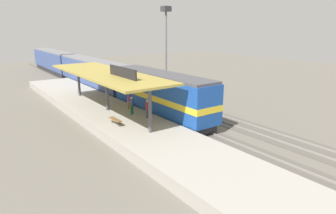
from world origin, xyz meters
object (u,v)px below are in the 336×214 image
at_px(passenger_carriage_rear, 54,61).
at_px(person_walking, 129,100).
at_px(passenger_carriage_front, 92,73).
at_px(person_waiting, 132,105).
at_px(locomotive, 161,94).
at_px(light_mast, 166,31).
at_px(person_boarding, 147,108).
at_px(platform_bench, 115,120).

height_order(passenger_carriage_rear, person_walking, passenger_carriage_rear).
bearing_deg(passenger_carriage_rear, person_walking, -94.10).
relative_size(passenger_carriage_front, person_waiting, 11.70).
bearing_deg(person_waiting, locomotive, 0.67).
distance_m(passenger_carriage_rear, person_waiting, 38.99).
xyz_separation_m(passenger_carriage_front, light_mast, (7.80, -8.03, 6.08)).
relative_size(locomotive, person_boarding, 8.44).
distance_m(passenger_carriage_front, person_walking, 16.41).
distance_m(light_mast, person_boarding, 17.19).
xyz_separation_m(passenger_carriage_front, person_waiting, (-3.35, -18.04, -0.46)).
bearing_deg(light_mast, passenger_carriage_front, 134.16).
relative_size(person_walking, person_boarding, 1.00).
xyz_separation_m(light_mast, person_walking, (-10.45, -8.16, -6.54)).
distance_m(light_mast, person_waiting, 16.35).
xyz_separation_m(passenger_carriage_rear, person_walking, (-2.65, -36.99, -0.46)).
relative_size(platform_bench, passenger_carriage_rear, 0.08).
bearing_deg(person_boarding, person_waiting, 107.36).
distance_m(passenger_carriage_rear, light_mast, 30.48).
relative_size(locomotive, person_walking, 8.44).
height_order(person_waiting, person_boarding, same).
height_order(light_mast, person_boarding, light_mast).
relative_size(platform_bench, light_mast, 0.15).
height_order(person_waiting, person_walking, same).
bearing_deg(platform_bench, light_mast, 40.73).
xyz_separation_m(passenger_carriage_front, passenger_carriage_rear, (0.00, 20.80, 0.00)).
relative_size(passenger_carriage_rear, light_mast, 1.71).
height_order(platform_bench, passenger_carriage_rear, passenger_carriage_rear).
xyz_separation_m(platform_bench, person_waiting, (2.65, 1.87, 0.51)).
distance_m(platform_bench, passenger_carriage_rear, 41.16).
relative_size(passenger_carriage_rear, person_boarding, 11.70).
bearing_deg(light_mast, person_walking, -142.04).
height_order(locomotive, person_walking, locomotive).
bearing_deg(locomotive, person_walking, 145.66).
xyz_separation_m(locomotive, person_waiting, (-3.35, -0.04, -0.56)).
height_order(passenger_carriage_front, person_waiting, passenger_carriage_front).
height_order(passenger_carriage_rear, person_waiting, passenger_carriage_rear).
bearing_deg(locomotive, light_mast, 51.96).
xyz_separation_m(person_walking, person_boarding, (-0.11, -3.71, 0.00)).
bearing_deg(person_walking, locomotive, -34.34).
bearing_deg(platform_bench, person_boarding, 0.21).
xyz_separation_m(platform_bench, light_mast, (13.80, 11.88, 7.05)).
distance_m(passenger_carriage_rear, person_walking, 37.08).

